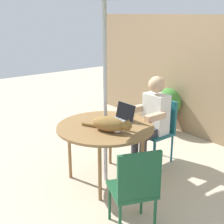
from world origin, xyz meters
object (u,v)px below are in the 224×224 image
Objects in this scene: patio_table at (105,130)px; cat at (111,125)px; chair_occupied at (160,126)px; person_seated at (152,116)px; chair_empty at (135,185)px; potted_plant_near_fence at (167,106)px; laptop at (122,116)px.

patio_table is 0.24m from cat.
person_seated is at bearing -90.00° from chair_occupied.
chair_empty is 1.51m from person_seated.
person_seated is 1.28m from potted_plant_near_fence.
cat is (0.19, -0.33, 0.02)m from laptop.
chair_empty is at bearing -21.77° from patio_table.
potted_plant_near_fence is at bearing 114.28° from cat.
laptop reaches higher than cat.
patio_table is 1.88× the size of cat.
laptop is at bearing 89.90° from patio_table.
chair_empty is (0.95, -0.38, -0.16)m from patio_table.
chair_occupied is 0.74m from laptop.
person_seated reaches higher than cat.
laptop reaches higher than chair_occupied.
potted_plant_near_fence is (-1.63, 2.23, -0.05)m from chair_empty.
person_seated reaches higher than patio_table.
person_seated is 0.54m from laptop.
cat reaches higher than chair_occupied.
chair_empty is 1.12× the size of potted_plant_near_fence.
person_seated is at bearing 102.50° from cat.
person_seated is (-0.95, 1.17, 0.17)m from chair_empty.
chair_empty is 2.84× the size of laptop.
person_seated is (-0.00, -0.16, 0.17)m from chair_occupied.
potted_plant_near_fence is (-0.68, 0.91, -0.05)m from chair_occupied.
person_seated is at bearing 90.05° from laptop.
chair_empty is 0.88m from cat.
chair_occupied is 1.00× the size of chair_empty.
cat reaches higher than patio_table.
potted_plant_near_fence is (-0.86, 1.92, -0.35)m from cat.
cat reaches higher than chair_empty.
person_seated is (-0.00, 0.78, 0.01)m from patio_table.
chair_empty is 1.18m from laptop.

